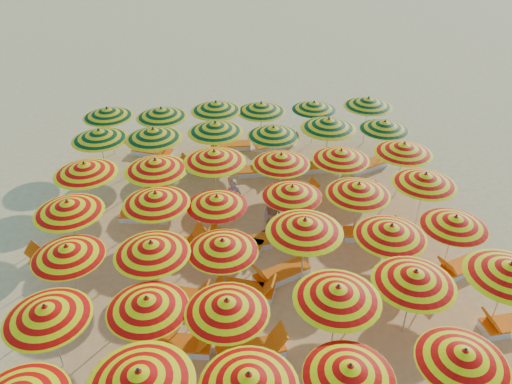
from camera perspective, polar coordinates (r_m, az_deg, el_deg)
ground at (r=16.30m, az=0.22°, el=-5.68°), size 120.00×120.00×0.00m
umbrella_1 at (r=10.41m, az=-13.19°, el=-19.95°), size 2.81×2.81×2.29m
umbrella_2 at (r=10.30m, az=-0.84°, el=-20.71°), size 2.60×2.60×2.13m
umbrella_3 at (r=10.72m, az=10.66°, el=-19.49°), size 2.19×2.19×2.01m
umbrella_4 at (r=11.55m, az=22.64°, el=-16.94°), size 2.37×2.37×2.05m
umbrella_6 at (r=12.39m, az=-22.87°, el=-12.55°), size 2.49×2.49×2.11m
umbrella_7 at (r=11.98m, az=-12.33°, el=-12.34°), size 2.44×2.44×2.05m
umbrella_8 at (r=11.63m, az=-3.34°, el=-12.86°), size 2.45×2.45×2.10m
umbrella_9 at (r=11.90m, az=9.32°, el=-11.30°), size 2.45×2.45×2.22m
umbrella_10 at (r=12.78m, az=17.69°, el=-9.25°), size 2.52×2.52×2.18m
umbrella_11 at (r=13.74m, az=27.00°, el=-7.94°), size 2.52×2.52×2.26m
umbrella_12 at (r=14.00m, az=-20.75°, el=-6.35°), size 2.13×2.13×2.04m
umbrella_13 at (r=13.34m, az=-11.85°, el=-6.27°), size 2.08×2.08×2.15m
umbrella_14 at (r=13.31m, az=-3.84°, el=-6.10°), size 2.12×2.12×2.06m
umbrella_15 at (r=13.69m, az=5.60°, el=-3.84°), size 2.22×2.22×2.29m
umbrella_16 at (r=14.16m, az=15.18°, el=-4.29°), size 2.28×2.28×2.13m
umbrella_17 at (r=15.25m, az=21.79°, el=-3.15°), size 2.17×2.17×2.03m
umbrella_18 at (r=15.54m, az=-20.69°, el=-1.58°), size 2.64×2.64×2.17m
umbrella_19 at (r=15.22m, az=-11.37°, el=-0.68°), size 2.14×2.14×2.17m
umbrella_20 at (r=15.13m, az=-4.50°, el=-1.02°), size 2.17×2.17×1.99m
umbrella_21 at (r=15.55m, az=4.16°, el=0.13°), size 1.94×1.94×2.01m
umbrella_22 at (r=15.72m, az=11.65°, el=0.36°), size 2.42×2.42×2.14m
umbrella_23 at (r=16.73m, az=18.76°, el=1.44°), size 2.43×2.43×2.18m
umbrella_24 at (r=17.28m, az=-18.98°, el=2.58°), size 2.22×2.22×2.21m
umbrella_25 at (r=16.80m, az=-11.40°, el=3.06°), size 2.37×2.37×2.25m
umbrella_26 at (r=16.96m, az=-4.79°, el=4.09°), size 2.51×2.51×2.30m
umbrella_27 at (r=17.09m, az=2.90°, el=3.80°), size 2.00×2.00×2.12m
umbrella_28 at (r=17.53m, az=9.68°, el=4.21°), size 2.08×2.08×2.14m
umbrella_29 at (r=18.38m, az=16.55°, el=4.83°), size 2.72×2.72×2.19m
umbrella_30 at (r=19.40m, az=-17.48°, el=6.27°), size 2.20×2.20×2.22m
umbrella_31 at (r=18.89m, az=-11.65°, el=6.56°), size 2.81×2.81×2.26m
umbrella_32 at (r=19.03m, az=-4.66°, el=7.39°), size 2.36×2.36×2.27m
umbrella_33 at (r=19.01m, az=2.01°, el=6.95°), size 2.25×2.25×2.10m
umbrella_34 at (r=19.43m, az=8.30°, el=7.76°), size 2.59×2.59×2.29m
umbrella_35 at (r=20.22m, az=14.49°, el=7.41°), size 2.28×2.28×2.05m
umbrella_36 at (r=21.36m, az=-16.62°, el=8.72°), size 2.07×2.07×2.15m
umbrella_37 at (r=20.71m, az=-10.76°, el=8.91°), size 2.63×2.63×2.20m
umbrella_38 at (r=20.92m, az=-4.60°, el=9.74°), size 2.78×2.78×2.24m
umbrella_39 at (r=20.88m, az=0.60°, el=9.67°), size 2.35×2.35×2.19m
umbrella_40 at (r=21.64m, az=6.64°, el=9.79°), size 2.25×2.25×1.98m
umbrella_41 at (r=21.88m, az=12.71°, el=10.00°), size 2.19×2.19×2.19m
lounger_2 at (r=13.22m, az=-8.74°, el=-16.88°), size 1.82×0.93×0.69m
lounger_3 at (r=12.97m, az=-0.35°, el=-17.64°), size 1.79×0.80×0.69m
lounger_4 at (r=15.08m, az=27.13°, el=-13.33°), size 1.77×0.70×0.69m
lounger_5 at (r=14.38m, az=-8.66°, el=-11.72°), size 1.83×1.07×0.69m
lounger_6 at (r=14.43m, az=-1.19°, el=-11.08°), size 1.83×1.15×0.69m
lounger_7 at (r=14.91m, az=2.80°, el=-9.35°), size 1.82×1.21×0.69m
lounger_8 at (r=16.33m, az=22.42°, el=-7.93°), size 1.83×1.14×0.69m
lounger_9 at (r=16.55m, az=-21.66°, el=-7.14°), size 1.77×0.72×0.69m
lounger_10 at (r=16.02m, az=-8.60°, el=-6.22°), size 1.82×1.22×0.69m
lounger_11 at (r=16.02m, az=-2.42°, el=-5.83°), size 1.82×1.25×0.69m
lounger_12 at (r=16.23m, az=2.34°, el=-5.24°), size 1.82×0.93×0.69m
lounger_13 at (r=16.82m, az=13.03°, el=-4.64°), size 1.79×0.79×0.69m
lounger_14 at (r=17.61m, az=-12.42°, el=-2.64°), size 1.81×0.87×0.69m
lounger_15 at (r=18.15m, az=4.57°, el=-0.70°), size 1.83×1.06×0.69m
lounger_16 at (r=18.62m, az=10.91°, el=-0.29°), size 1.83×1.11×0.69m
lounger_17 at (r=20.05m, az=-6.17°, el=2.73°), size 1.81×0.87×0.69m
lounger_18 at (r=19.78m, az=0.46°, el=2.50°), size 1.74×0.61×0.69m
lounger_19 at (r=20.12m, az=6.26°, el=2.84°), size 1.74×0.61×0.69m
lounger_20 at (r=20.58m, az=12.51°, el=2.95°), size 1.82×1.23×0.69m
lounger_21 at (r=21.56m, az=-11.61°, el=4.52°), size 1.82×1.20×0.69m
lounger_22 at (r=21.66m, az=-3.05°, el=5.33°), size 1.76×0.66×0.69m
lounger_23 at (r=21.74m, az=2.12°, el=5.47°), size 1.83×1.08×0.69m
beachgoer_a at (r=16.97m, az=-2.57°, el=-0.84°), size 0.63×0.50×1.50m
beachgoer_b at (r=16.10m, az=1.89°, el=-2.75°), size 0.97×0.93×1.57m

